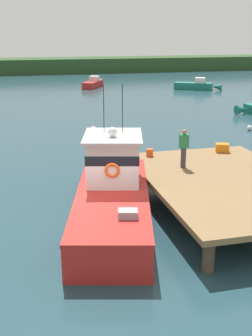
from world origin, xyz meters
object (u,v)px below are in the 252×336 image
at_px(bait_bucket, 150,153).
at_px(mooring_buoy_inshore, 250,128).
at_px(crate_stack_mid_dock, 222,148).
at_px(main_fishing_boat, 113,191).
at_px(moored_boat_mid_harbor, 197,85).
at_px(moored_boat_outer_mooring, 94,83).
at_px(deckhand_further_back, 184,148).
at_px(mooring_buoy_outer, 93,130).

relative_size(bait_bucket, mooring_buoy_inshore, 0.94).
bearing_deg(crate_stack_mid_dock, main_fishing_boat, -150.67).
bearing_deg(crate_stack_mid_dock, moored_boat_mid_harbor, 69.03).
bearing_deg(moored_boat_outer_mooring, main_fishing_boat, -98.74).
height_order(crate_stack_mid_dock, deckhand_further_back, deckhand_further_back).
height_order(main_fishing_boat, mooring_buoy_outer, main_fishing_boat).
bearing_deg(moored_boat_mid_harbor, bait_bucket, -116.65).
bearing_deg(moored_boat_outer_mooring, mooring_buoy_inshore, -76.64).
height_order(crate_stack_mid_dock, bait_bucket, crate_stack_mid_dock).
relative_size(bait_bucket, deckhand_further_back, 0.21).
xyz_separation_m(bait_bucket, deckhand_further_back, (0.87, -1.97, 0.69)).
xyz_separation_m(bait_bucket, mooring_buoy_inshore, (10.03, 8.54, -1.19)).
xyz_separation_m(mooring_buoy_outer, mooring_buoy_inshore, (10.92, -1.75, -0.06)).
xyz_separation_m(deckhand_further_back, mooring_buoy_inshore, (9.16, 10.50, -1.88)).
bearing_deg(bait_bucket, moored_boat_mid_harbor, 63.35).
relative_size(bait_bucket, moored_boat_outer_mooring, 0.06).
xyz_separation_m(deckhand_further_back, moored_boat_outer_mooring, (2.68, 37.77, -1.59)).
bearing_deg(mooring_buoy_outer, mooring_buoy_inshore, -9.13).
relative_size(crate_stack_mid_dock, moored_boat_mid_harbor, 0.11).
relative_size(deckhand_further_back, moored_boat_mid_harbor, 0.30).
height_order(bait_bucket, moored_boat_mid_harbor, bait_bucket).
relative_size(deckhand_further_back, moored_boat_outer_mooring, 0.31).
relative_size(main_fishing_boat, mooring_buoy_outer, 20.62).
xyz_separation_m(moored_boat_outer_mooring, mooring_buoy_inshore, (6.48, -27.26, -0.29)).
bearing_deg(mooring_buoy_outer, bait_bucket, -85.09).
height_order(deckhand_further_back, mooring_buoy_inshore, deckhand_further_back).
distance_m(deckhand_further_back, mooring_buoy_outer, 12.52).
bearing_deg(bait_bucket, moored_boat_outer_mooring, 84.33).
bearing_deg(moored_boat_mid_harbor, crate_stack_mid_dock, -110.97).
distance_m(moored_boat_mid_harbor, mooring_buoy_outer, 25.85).
distance_m(main_fishing_boat, deckhand_further_back, 3.86).
relative_size(mooring_buoy_outer, mooring_buoy_inshore, 1.34).
distance_m(main_fishing_boat, bait_bucket, 4.34).
distance_m(main_fishing_boat, mooring_buoy_outer, 13.94).
height_order(crate_stack_mid_dock, moored_boat_mid_harbor, crate_stack_mid_dock).
height_order(deckhand_further_back, moored_boat_outer_mooring, deckhand_further_back).
distance_m(bait_bucket, moored_boat_mid_harbor, 34.09).
bearing_deg(mooring_buoy_inshore, crate_stack_mid_dock, -126.73).
xyz_separation_m(moored_boat_mid_harbor, moored_boat_outer_mooring, (-11.73, 5.35, -0.02)).
height_order(main_fishing_boat, moored_boat_mid_harbor, main_fishing_boat).
bearing_deg(moored_boat_outer_mooring, deckhand_further_back, -94.07).
relative_size(crate_stack_mid_dock, mooring_buoy_outer, 1.24).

